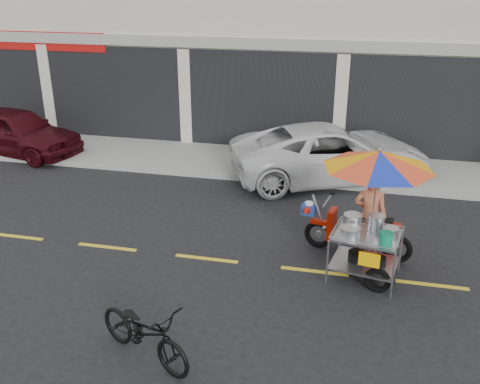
% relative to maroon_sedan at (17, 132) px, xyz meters
% --- Properties ---
extents(ground, '(90.00, 90.00, 0.00)m').
position_rel_maroon_sedan_xyz_m(ground, '(9.05, -4.70, -0.67)').
color(ground, black).
extents(sidewalk, '(45.00, 3.00, 0.15)m').
position_rel_maroon_sedan_xyz_m(sidewalk, '(9.05, 0.80, -0.60)').
color(sidewalk, gray).
rests_on(sidewalk, ground).
extents(centerline, '(42.00, 0.10, 0.01)m').
position_rel_maroon_sedan_xyz_m(centerline, '(9.05, -4.70, -0.67)').
color(centerline, gold).
rests_on(centerline, ground).
extents(maroon_sedan, '(4.19, 2.37, 1.34)m').
position_rel_maroon_sedan_xyz_m(maroon_sedan, '(0.00, 0.00, 0.00)').
color(maroon_sedan, '#35080D').
rests_on(maroon_sedan, ground).
extents(white_pickup, '(5.54, 4.13, 1.40)m').
position_rel_maroon_sedan_xyz_m(white_pickup, '(8.96, 0.00, 0.03)').
color(white_pickup, silver).
rests_on(white_pickup, ground).
extents(near_bicycle, '(1.77, 1.27, 0.88)m').
position_rel_maroon_sedan_xyz_m(near_bicycle, '(7.01, -7.53, -0.23)').
color(near_bicycle, black).
rests_on(near_bicycle, ground).
extents(food_vendor_rig, '(2.35, 2.17, 2.36)m').
position_rel_maroon_sedan_xyz_m(food_vendor_rig, '(9.92, -4.40, 0.81)').
color(food_vendor_rig, black).
rests_on(food_vendor_rig, ground).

